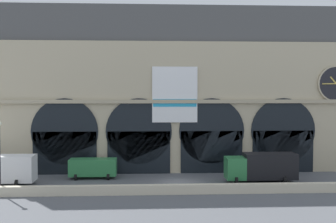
% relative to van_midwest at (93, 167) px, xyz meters
% --- Properties ---
extents(ground_plane, '(200.00, 200.00, 0.00)m').
position_rel_van_midwest_xyz_m(ground_plane, '(9.41, -2.51, -1.25)').
color(ground_plane, '#54565B').
extents(quay_parapet_wall, '(90.00, 0.70, 0.91)m').
position_rel_van_midwest_xyz_m(quay_parapet_wall, '(9.41, -7.63, -0.79)').
color(quay_parapet_wall, beige).
rests_on(quay_parapet_wall, ground).
extents(station_building, '(45.03, 4.73, 20.08)m').
position_rel_van_midwest_xyz_m(station_building, '(9.44, 4.66, 8.43)').
color(station_building, '#BCAD8C').
rests_on(station_building, ground).
extents(van_midwest, '(5.20, 2.48, 2.20)m').
position_rel_van_midwest_xyz_m(van_midwest, '(0.00, 0.00, 0.00)').
color(van_midwest, '#2D7A42').
rests_on(van_midwest, ground).
extents(box_truck_mideast, '(7.50, 2.91, 3.12)m').
position_rel_van_midwest_xyz_m(box_truck_mideast, '(18.24, -3.03, 0.45)').
color(box_truck_mideast, '#2D7A42').
rests_on(box_truck_mideast, ground).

